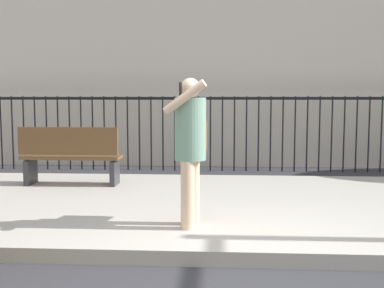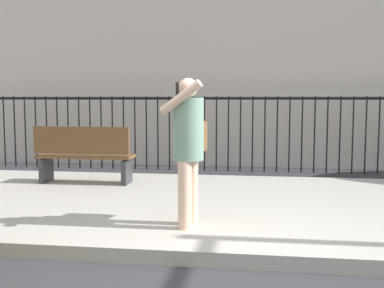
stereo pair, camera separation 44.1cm
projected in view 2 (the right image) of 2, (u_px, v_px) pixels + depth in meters
The scene contains 5 objects.
ground_plane at pixel (226, 269), 4.37m from camera, with size 60.00×60.00×0.00m, color #333338.
sidewalk at pixel (238, 207), 6.53m from camera, with size 28.00×4.40×0.15m, color #B2ADA3.
iron_fence at pixel (247, 124), 10.09m from camera, with size 12.03×0.04×1.60m.
pedestrian_on_phone at pixel (189, 141), 5.21m from camera, with size 0.49×0.70×1.63m.
street_bench at pixel (84, 154), 7.85m from camera, with size 1.60×0.45×0.95m.
Camera 2 is at (0.30, -4.24, 1.57)m, focal length 44.76 mm.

